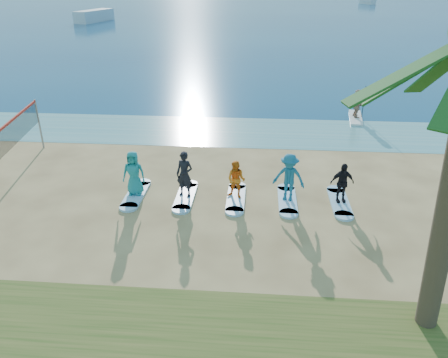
# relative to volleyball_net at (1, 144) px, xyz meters

# --- Properties ---
(ground) EXTENTS (600.00, 600.00, 0.00)m
(ground) POSITION_rel_volleyball_net_xyz_m (8.42, -2.79, -1.90)
(ground) COLOR tan
(ground) RESTS_ON ground
(shallow_water) EXTENTS (600.00, 600.00, 0.00)m
(shallow_water) POSITION_rel_volleyball_net_xyz_m (8.42, 7.71, -1.90)
(shallow_water) COLOR teal
(shallow_water) RESTS_ON ground
(volleyball_net) EXTENTS (1.43, 8.99, 2.50)m
(volleyball_net) POSITION_rel_volleyball_net_xyz_m (0.00, 0.00, 0.00)
(volleyball_net) COLOR gray
(volleyball_net) RESTS_ON ground
(paddleboard) EXTENTS (1.10, 3.07, 0.12)m
(paddleboard) POSITION_rel_volleyball_net_xyz_m (16.03, 10.69, -1.84)
(paddleboard) COLOR silver
(paddleboard) RESTS_ON ground
(paddleboarder) EXTENTS (0.55, 1.56, 1.66)m
(paddleboarder) POSITION_rel_volleyball_net_xyz_m (16.03, 10.69, -0.95)
(paddleboarder) COLOR tan
(paddleboarder) RESTS_ON paddleboard
(boat_offshore_a) EXTENTS (4.64, 9.35, 1.97)m
(boat_offshore_a) POSITION_rel_volleyball_net_xyz_m (-19.52, 64.84, -1.90)
(boat_offshore_a) COLOR silver
(boat_offshore_a) RESTS_ON ground
(boat_offshore_b) EXTENTS (3.77, 5.66, 1.64)m
(boat_offshore_b) POSITION_rel_volleyball_net_xyz_m (38.94, 116.35, -1.90)
(boat_offshore_b) COLOR silver
(boat_offshore_b) RESTS_ON ground
(surfboard_0) EXTENTS (0.70, 2.20, 0.09)m
(surfboard_0) POSITION_rel_volleyball_net_xyz_m (5.36, -0.30, -1.86)
(surfboard_0) COLOR #95C6E8
(surfboard_0) RESTS_ON ground
(student_0) EXTENTS (0.87, 0.57, 1.79)m
(student_0) POSITION_rel_volleyball_net_xyz_m (5.36, -0.30, -0.92)
(student_0) COLOR teal
(student_0) RESTS_ON surfboard_0
(surfboard_1) EXTENTS (0.70, 2.20, 0.09)m
(surfboard_1) POSITION_rel_volleyball_net_xyz_m (7.36, -0.30, -1.86)
(surfboard_1) COLOR #95C6E8
(surfboard_1) RESTS_ON ground
(student_1) EXTENTS (0.76, 0.60, 1.83)m
(student_1) POSITION_rel_volleyball_net_xyz_m (7.36, -0.30, -0.90)
(student_1) COLOR black
(student_1) RESTS_ON surfboard_1
(surfboard_2) EXTENTS (0.70, 2.20, 0.09)m
(surfboard_2) POSITION_rel_volleyball_net_xyz_m (9.36, -0.30, -1.86)
(surfboard_2) COLOR #95C6E8
(surfboard_2) RESTS_ON ground
(student_2) EXTENTS (0.87, 0.77, 1.51)m
(student_2) POSITION_rel_volleyball_net_xyz_m (9.36, -0.30, -1.06)
(student_2) COLOR orange
(student_2) RESTS_ON surfboard_2
(surfboard_3) EXTENTS (0.70, 2.20, 0.09)m
(surfboard_3) POSITION_rel_volleyball_net_xyz_m (11.36, -0.30, -1.86)
(surfboard_3) COLOR #95C6E8
(surfboard_3) RESTS_ON ground
(student_3) EXTENTS (1.35, 0.99, 1.88)m
(student_3) POSITION_rel_volleyball_net_xyz_m (11.36, -0.30, -0.88)
(student_3) COLOR #1A607E
(student_3) RESTS_ON surfboard_3
(surfboard_4) EXTENTS (0.70, 2.20, 0.09)m
(surfboard_4) POSITION_rel_volleyball_net_xyz_m (13.36, -0.30, -1.86)
(surfboard_4) COLOR #95C6E8
(surfboard_4) RESTS_ON ground
(student_4) EXTENTS (0.98, 0.55, 1.57)m
(student_4) POSITION_rel_volleyball_net_xyz_m (13.36, -0.30, -1.03)
(student_4) COLOR black
(student_4) RESTS_ON surfboard_4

